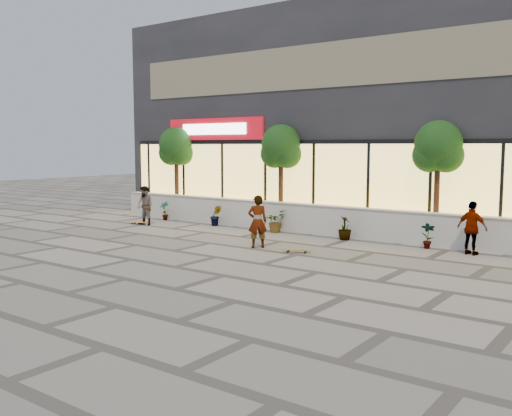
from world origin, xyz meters
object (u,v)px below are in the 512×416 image
Objects in this scene: tree_midwest at (281,149)px; skateboard_left at (138,222)px; tree_west at (176,149)px; tree_mideast at (438,150)px; skateboard_center at (297,250)px; skater_right_near at (472,228)px; skater_center at (257,221)px; skater_left at (145,206)px.

tree_midwest is 6.38m from skateboard_left.
tree_west is 11.50m from tree_mideast.
tree_mideast is 11.67m from skateboard_left.
tree_midwest is 4.70× the size of skateboard_center.
tree_west is 10.19m from skateboard_center.
tree_mideast is 5.72m from skateboard_center.
tree_west is at bearing 95.86° from skateboard_left.
skater_right_near is at bearing 9.42° from skateboard_center.
skater_center is at bearing 157.53° from skateboard_center.
skater_right_near is 1.84× the size of skateboard_left.
tree_mideast is 11.13m from skater_left.
skateboard_center is at bearing 46.34° from skater_right_near.
skater_left is at bearing 19.97° from skater_right_near.
skater_right_near is (12.10, 1.28, 0.00)m from skater_left.
tree_midwest is at bearing 0.00° from tree_west.
skateboard_center is 8.42m from skateboard_left.
skater_left is 8.04m from skateboard_center.
skateboard_left reaches higher than skateboard_center.
tree_mideast is 2.53× the size of skater_right_near.
tree_midwest is 6.00m from tree_mideast.
tree_west is at bearing 108.07° from skater_left.
skater_right_near reaches higher than skater_left.
skater_right_near is (1.55, -1.48, -2.21)m from tree_mideast.
skateboard_center is at bearing -14.67° from skateboard_left.
skater_right_near is (5.62, 2.69, -0.04)m from skater_center.
skateboard_center is at bearing -51.21° from tree_midwest.
tree_west is 1.00× the size of tree_mideast.
tree_west is 2.53× the size of skater_right_near.
skater_center is 1.94× the size of skateboard_center.
skateboard_left is (-0.42, 0.01, -0.69)m from skater_left.
skater_left is (-10.55, -2.76, -2.21)m from tree_mideast.
tree_west is 2.42× the size of skater_center.
skater_left is 1.83× the size of skateboard_left.
skateboard_left is at bearing -165.92° from tree_mideast.
tree_midwest is 5.76m from skater_left.
tree_west reaches higher than skateboard_center.
tree_mideast is at bearing -177.78° from skater_center.
tree_mideast is at bearing -29.63° from skater_right_near.
skater_center is 1.05× the size of skater_left.
tree_west reaches higher than skater_left.
skater_right_near is 12.60m from skateboard_left.
skateboard_center is (-2.66, -4.15, -2.90)m from tree_mideast.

